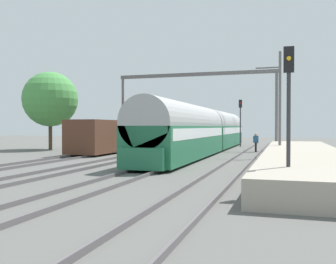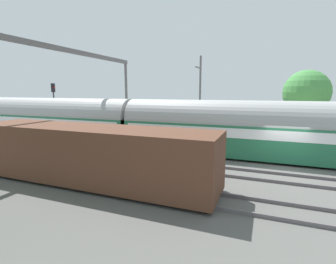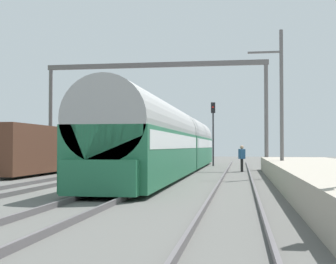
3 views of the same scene
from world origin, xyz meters
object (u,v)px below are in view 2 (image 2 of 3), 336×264
(passenger_train, at_px, (132,123))
(railway_signal_far, at_px, (54,103))
(catenary_gantry, at_px, (72,74))
(freight_car, at_px, (90,154))
(person_crossing, at_px, (144,127))

(passenger_train, bearing_deg, railway_signal_far, 79.40)
(catenary_gantry, bearing_deg, freight_car, -134.08)
(passenger_train, distance_m, railway_signal_far, 10.52)
(passenger_train, bearing_deg, freight_car, -164.96)
(railway_signal_far, bearing_deg, catenary_gantry, -122.65)
(person_crossing, bearing_deg, freight_car, -22.90)
(passenger_train, relative_size, railway_signal_far, 6.07)
(freight_car, distance_m, catenary_gantry, 9.79)
(person_crossing, height_order, catenary_gantry, catenary_gantry)
(person_crossing, relative_size, railway_signal_far, 0.32)
(freight_car, xyz_separation_m, person_crossing, (12.41, 3.26, -0.44))
(passenger_train, xyz_separation_m, person_crossing, (4.31, 1.09, -0.94))
(freight_car, bearing_deg, person_crossing, 14.74)
(passenger_train, height_order, person_crossing, passenger_train)
(passenger_train, bearing_deg, person_crossing, 14.16)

